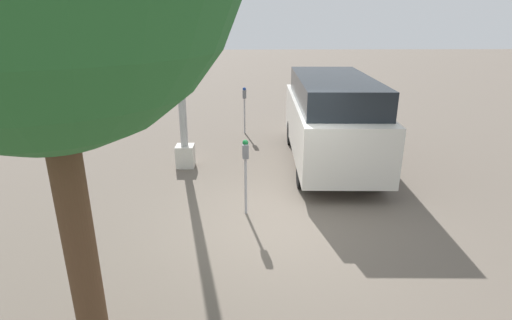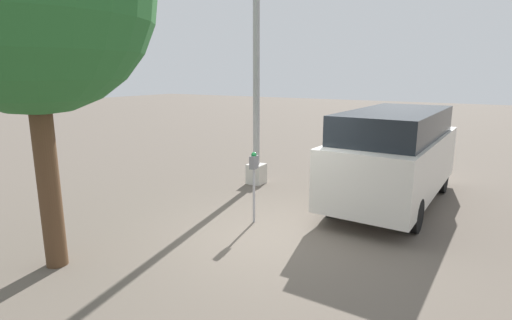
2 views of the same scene
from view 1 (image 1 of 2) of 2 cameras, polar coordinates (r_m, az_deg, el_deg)
name	(u,v)px [view 1 (image 1 of 2)]	position (r m, az deg, el deg)	size (l,w,h in m)	color
ground_plane	(280,226)	(7.30, 3.52, -9.36)	(80.00, 80.00, 0.00)	#60564C
parking_meter_near	(245,160)	(7.29, -1.51, 0.00)	(0.21, 0.12, 1.47)	#9E9EA3
parking_meter_far	(244,100)	(12.67, -1.67, 8.61)	(0.21, 0.12, 1.48)	#9E9EA3
lamp_post	(179,60)	(9.60, -10.91, 13.84)	(0.44, 0.44, 7.03)	beige
parked_van	(331,118)	(10.11, 10.68, 5.96)	(5.15, 2.05, 2.20)	beige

